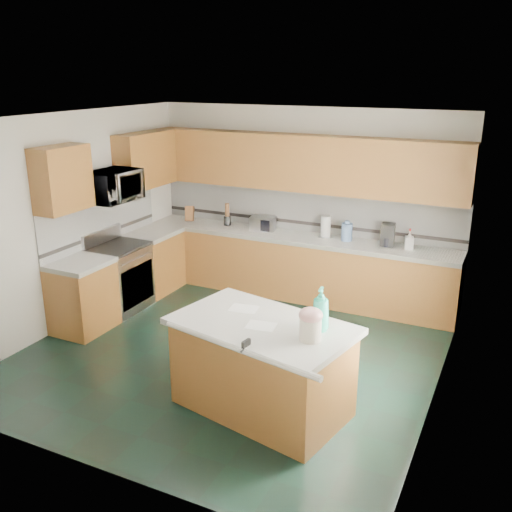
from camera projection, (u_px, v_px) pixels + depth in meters
The scene contains 52 objects.
floor at pixel (232, 353), 6.73m from camera, with size 4.60×4.60×0.00m, color black.
ceiling at pixel (228, 118), 5.89m from camera, with size 4.60×4.60×0.00m, color white.
wall_back at pixel (305, 202), 8.30m from camera, with size 4.60×0.04×2.70m, color silver.
wall_front at pixel (86, 324), 4.32m from camera, with size 4.60×0.04×2.70m, color silver.
wall_left at pixel (69, 221), 7.26m from camera, with size 0.04×4.60×2.70m, color silver.
wall_right at pixel (448, 274), 5.36m from camera, with size 0.04×4.60×2.70m, color silver.
back_base_cab at pixel (295, 268), 8.31m from camera, with size 4.60×0.60×0.86m, color #5C3714.
back_countertop at pixel (296, 237), 8.16m from camera, with size 4.60×0.64×0.06m, color white.
back_upper_cab at pixel (301, 163), 7.95m from camera, with size 4.60×0.33×0.78m, color #5C3714.
back_backsplash at pixel (304, 210), 8.30m from camera, with size 4.60×0.02×0.63m, color silver.
back_accent_band at pixel (304, 223), 8.36m from camera, with size 4.60×0.01×0.05m, color black.
left_base_cab_rear at pixel (154, 263), 8.52m from camera, with size 0.60×0.82×0.86m, color #5C3714.
left_counter_rear at pixel (152, 233), 8.38m from camera, with size 0.64×0.82×0.06m, color white.
left_base_cab_front at pixel (83, 298), 7.21m from camera, with size 0.60×0.72×0.86m, color #5C3714.
left_counter_front at pixel (79, 264), 7.06m from camera, with size 0.64×0.72×0.06m, color white.
left_backsplash at pixel (101, 220), 7.75m from camera, with size 0.02×2.30×0.63m, color silver.
left_accent_band at pixel (102, 234), 7.81m from camera, with size 0.01×2.30×0.05m, color black.
left_upper_cab_rear at pixel (145, 160), 8.22m from camera, with size 0.33×1.09×0.78m, color #5C3714.
left_upper_cab_front at pixel (62, 179), 6.79m from camera, with size 0.33×0.72×0.78m, color #5C3714.
range_body at pixel (120, 279), 7.84m from camera, with size 0.60×0.76×0.88m, color #B7B7BC.
range_oven_door at pixel (137, 285), 7.73m from camera, with size 0.02×0.68×0.55m, color black.
range_cooktop at pixel (117, 247), 7.70m from camera, with size 0.62×0.78×0.04m, color black.
range_handle at pixel (137, 259), 7.60m from camera, with size 0.02×0.02×0.66m, color #B7B7BC.
range_backguard at pixel (101, 236), 7.76m from camera, with size 0.06×0.76×0.18m, color #B7B7BC.
microwave at pixel (113, 186), 7.44m from camera, with size 0.73×0.50×0.41m, color #B7B7BC.
island_base at pixel (262, 369), 5.49m from camera, with size 1.59×0.91×0.86m, color #5C3714.
island_top at pixel (262, 326), 5.35m from camera, with size 1.69×1.01×0.06m, color white.
island_bullnose at pixel (238, 349), 4.92m from camera, with size 0.06×0.06×1.69m, color white.
treat_jar at pixel (310, 329), 4.98m from camera, with size 0.19×0.19×0.20m, color silver.
treat_jar_lid at pixel (311, 315), 4.94m from camera, with size 0.21×0.21×0.13m, color #E7A5A5.
treat_jar_knob at pixel (311, 310), 4.92m from camera, with size 0.02×0.02×0.07m, color tan.
treat_jar_knob_end_l at pixel (307, 310), 4.94m from camera, with size 0.04×0.04×0.04m, color tan.
treat_jar_knob_end_r at pixel (315, 311), 4.91m from camera, with size 0.04×0.04×0.04m, color tan.
soap_bottle_island at pixel (321, 309), 5.14m from camera, with size 0.16×0.16×0.41m, color #27B093.
paper_sheet_a at pixel (261, 326), 5.28m from camera, with size 0.27×0.20×0.00m, color white.
paper_sheet_b at pixel (244, 308), 5.66m from camera, with size 0.27×0.21×0.00m, color white.
clamp_body at pixel (246, 345), 4.89m from camera, with size 0.03×0.10×0.09m, color black.
clamp_handle at pixel (243, 350), 4.85m from camera, with size 0.02×0.02×0.07m, color black.
knife_block at pixel (190, 214), 8.91m from camera, with size 0.13×0.11×0.23m, color #472814.
utensil_crock at pixel (227, 221), 8.68m from camera, with size 0.11×0.11×0.14m, color black.
utensil_bundle at pixel (227, 210), 8.63m from camera, with size 0.06×0.06×0.20m, color #472814.
toaster_oven at pixel (263, 223), 8.39m from camera, with size 0.35×0.24×0.21m, color #B7B7BC.
toaster_oven_door at pixel (260, 225), 8.29m from camera, with size 0.31×0.01×0.17m, color black.
paper_towel at pixel (326, 227), 8.03m from camera, with size 0.14×0.14×0.31m, color white.
paper_towel_base at pixel (325, 237), 8.07m from camera, with size 0.20×0.20×0.01m, color #B7B7BC.
water_jug at pixel (347, 232), 7.87m from camera, with size 0.15×0.15×0.25m, color #5979A9.
water_jug_neck at pixel (347, 222), 7.83m from camera, with size 0.07×0.07×0.04m, color #5979A9.
coffee_maker at pixel (388, 235), 7.65m from camera, with size 0.18×0.19×0.30m, color black.
coffee_carafe at pixel (387, 242), 7.64m from camera, with size 0.12×0.12×0.12m, color black.
soap_bottle_back at pixel (409, 240), 7.51m from camera, with size 0.11×0.11×0.25m, color white.
soap_back_cap at pixel (410, 230), 7.47m from camera, with size 0.02×0.02×0.03m, color red.
window_light_proxy at pixel (443, 265), 5.15m from camera, with size 0.02×1.40×1.10m, color white.
Camera 1 is at (2.86, -5.32, 3.18)m, focal length 40.00 mm.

